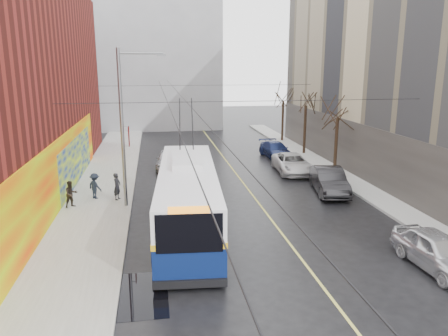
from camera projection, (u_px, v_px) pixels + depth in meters
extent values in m
plane|color=black|center=(279.00, 282.00, 16.73)|extent=(140.00, 140.00, 0.00)
cube|color=gray|center=(100.00, 198.00, 26.99)|extent=(4.00, 60.00, 0.15)
cube|color=gray|center=(358.00, 186.00, 29.62)|extent=(2.00, 60.00, 0.15)
cube|color=#BFB74C|center=(244.00, 184.00, 30.40)|extent=(0.12, 50.00, 0.01)
cube|color=#FC3205|center=(58.00, 177.00, 24.32)|extent=(0.08, 28.00, 4.00)
cube|color=#041C8D|center=(77.00, 161.00, 30.18)|extent=(0.06, 12.00, 3.20)
cube|color=#4C4742|center=(360.00, 152.00, 31.24)|extent=(0.06, 36.00, 4.00)
cube|color=gray|center=(140.00, 57.00, 56.90)|extent=(20.00, 12.00, 18.00)
cylinder|color=slate|center=(122.00, 131.00, 24.30)|extent=(0.20, 0.20, 9.00)
cube|color=#500C0B|center=(129.00, 136.00, 24.43)|extent=(0.04, 0.60, 1.10)
cylinder|color=slate|center=(141.00, 53.00, 23.51)|extent=(2.40, 0.10, 0.10)
cube|color=slate|center=(161.00, 55.00, 23.70)|extent=(0.50, 0.22, 0.12)
cylinder|color=black|center=(164.00, 94.00, 29.09)|extent=(0.02, 60.00, 0.02)
cylinder|color=black|center=(179.00, 94.00, 29.25)|extent=(0.02, 60.00, 0.02)
cylinder|color=black|center=(248.00, 101.00, 20.99)|extent=(18.00, 0.02, 0.02)
cylinder|color=black|center=(208.00, 85.00, 36.35)|extent=(18.00, 0.02, 0.02)
cylinder|color=black|center=(336.00, 146.00, 32.99)|extent=(0.24, 0.24, 4.20)
cylinder|color=black|center=(305.00, 130.00, 39.68)|extent=(0.24, 0.24, 4.48)
cylinder|color=black|center=(283.00, 121.00, 46.41)|extent=(0.24, 0.24, 4.37)
cube|color=black|center=(133.00, 295.00, 15.79)|extent=(2.52, 3.42, 0.01)
ellipsoid|color=slate|center=(212.00, 77.00, 24.58)|extent=(0.44, 0.20, 0.12)
ellipsoid|color=slate|center=(214.00, 80.00, 26.27)|extent=(0.44, 0.20, 0.12)
ellipsoid|color=slate|center=(157.00, 111.00, 25.04)|extent=(0.44, 0.20, 0.12)
cube|color=#091746|center=(188.00, 211.00, 21.84)|extent=(3.59, 12.71, 1.57)
cube|color=silver|center=(188.00, 182.00, 21.50)|extent=(3.59, 12.71, 1.36)
cube|color=gold|center=(188.00, 196.00, 21.66)|extent=(3.63, 12.75, 0.23)
cube|color=black|center=(189.00, 234.00, 15.45)|extent=(2.40, 0.21, 1.46)
cube|color=black|center=(187.00, 159.00, 27.62)|extent=(2.40, 0.21, 1.26)
cube|color=black|center=(159.00, 185.00, 21.40)|extent=(0.84, 11.48, 1.05)
cube|color=black|center=(215.00, 184.00, 21.64)|extent=(0.84, 11.48, 1.05)
cube|color=silver|center=(187.00, 161.00, 22.32)|extent=(1.68, 3.23, 0.31)
cube|color=black|center=(190.00, 284.00, 15.86)|extent=(2.72, 0.31, 0.31)
cylinder|color=black|center=(156.00, 256.00, 17.78)|extent=(0.39, 1.07, 1.05)
cylinder|color=black|center=(222.00, 254.00, 18.02)|extent=(0.39, 1.07, 1.05)
cylinder|color=black|center=(165.00, 196.00, 25.88)|extent=(0.39, 1.07, 1.05)
cylinder|color=black|center=(210.00, 195.00, 26.12)|extent=(0.39, 1.07, 1.05)
cylinder|color=black|center=(180.00, 122.00, 25.47)|extent=(0.32, 3.63, 2.57)
cylinder|color=black|center=(192.00, 122.00, 25.54)|extent=(0.32, 3.63, 2.57)
imported|color=silver|center=(438.00, 251.00, 17.67)|extent=(2.00, 4.56, 1.53)
imported|color=#242325|center=(329.00, 181.00, 28.05)|extent=(2.56, 5.21, 1.64)
imported|color=silver|center=(292.00, 163.00, 33.35)|extent=(2.74, 5.36, 1.45)
imported|color=navy|center=(276.00, 150.00, 38.67)|extent=(2.31, 4.92, 1.39)
imported|color=#A8A8AC|center=(168.00, 159.00, 34.67)|extent=(2.15, 4.50, 1.48)
imported|color=black|center=(117.00, 186.00, 26.24)|extent=(0.59, 0.70, 1.63)
imported|color=black|center=(71.00, 194.00, 24.85)|extent=(0.95, 0.91, 1.54)
imported|color=black|center=(95.00, 186.00, 26.46)|extent=(1.14, 1.12, 1.57)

